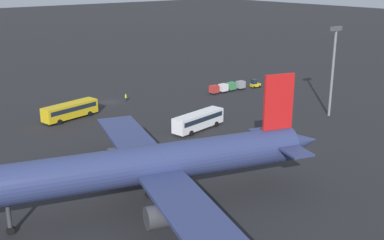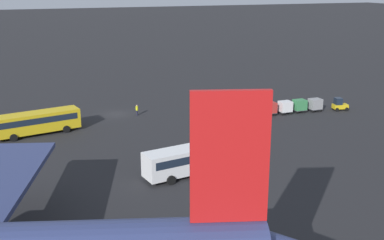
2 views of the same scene
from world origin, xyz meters
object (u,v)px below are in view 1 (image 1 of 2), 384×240
object	(u,v)px
baggage_tug	(255,84)
cargo_cart_green	(231,86)
airplane	(143,166)
shuttle_bus_far	(198,120)
cargo_cart_red	(214,89)
shuttle_bus_near	(70,110)
cargo_cart_white	(223,88)
cargo_cart_grey	(241,85)
worker_person	(126,98)

from	to	relation	value
baggage_tug	cargo_cart_green	size ratio (longest dim) A/B	1.26
airplane	shuttle_bus_far	world-z (taller)	airplane
shuttle_bus_far	cargo_cart_red	bearing A→B (deg)	-147.31
shuttle_bus_far	baggage_tug	size ratio (longest dim) A/B	4.47
shuttle_bus_near	cargo_cart_white	size ratio (longest dim) A/B	5.74
airplane	shuttle_bus_near	size ratio (longest dim) A/B	4.10
baggage_tug	cargo_cart_green	xyz separation A→B (m)	(6.80, -1.21, 0.25)
airplane	cargo_cart_green	bearing A→B (deg)	-125.89
shuttle_bus_far	baggage_tug	distance (m)	35.95
cargo_cart_grey	cargo_cart_red	distance (m)	8.13
airplane	shuttle_bus_far	bearing A→B (deg)	-124.42
baggage_tug	cargo_cart_white	xyz separation A→B (m)	(9.50, -1.15, 0.25)
airplane	cargo_cart_red	bearing A→B (deg)	-122.56
airplane	shuttle_bus_far	size ratio (longest dim) A/B	4.17
baggage_tug	cargo_cart_white	bearing A→B (deg)	3.90
worker_person	cargo_cart_white	xyz separation A→B (m)	(-22.31, 7.36, 0.32)
shuttle_bus_near	baggage_tug	bearing A→B (deg)	163.47
shuttle_bus_near	cargo_cart_grey	size ratio (longest dim) A/B	5.74
shuttle_bus_near	worker_person	world-z (taller)	shuttle_bus_near
shuttle_bus_near	baggage_tug	world-z (taller)	shuttle_bus_near
shuttle_bus_near	cargo_cart_red	xyz separation A→B (m)	(-34.81, 2.68, -0.68)
airplane	cargo_cart_white	size ratio (longest dim) A/B	23.51
airplane	shuttle_bus_near	world-z (taller)	airplane
shuttle_bus_near	cargo_cart_green	world-z (taller)	shuttle_bus_near
shuttle_bus_far	baggage_tug	bearing A→B (deg)	-162.24
baggage_tug	cargo_cart_grey	world-z (taller)	baggage_tug
baggage_tug	cargo_cart_white	size ratio (longest dim) A/B	1.26
cargo_cart_white	cargo_cart_grey	bearing A→B (deg)	177.00
shuttle_bus_far	cargo_cart_red	xyz separation A→B (m)	(-19.61, -18.05, -0.69)
baggage_tug	cargo_cart_grey	bearing A→B (deg)	-1.15
cargo_cart_green	cargo_cart_red	distance (m)	5.41
baggage_tug	worker_person	xyz separation A→B (m)	(31.81, -8.51, -0.07)
shuttle_bus_near	baggage_tug	xyz separation A→B (m)	(-47.02, 4.03, -0.93)
shuttle_bus_near	cargo_cart_red	world-z (taller)	shuttle_bus_near
shuttle_bus_near	worker_person	xyz separation A→B (m)	(-15.21, -4.48, -1.00)
cargo_cart_white	cargo_cart_red	bearing A→B (deg)	-4.28
shuttle_bus_near	cargo_cart_white	xyz separation A→B (m)	(-37.52, 2.88, -0.68)
airplane	shuttle_bus_far	distance (m)	31.72
baggage_tug	airplane	bearing A→B (deg)	43.57
shuttle_bus_near	cargo_cart_grey	bearing A→B (deg)	164.15
cargo_cart_grey	baggage_tug	bearing A→B (deg)	168.05
worker_person	shuttle_bus_near	bearing A→B (deg)	16.41
cargo_cart_grey	cargo_cart_red	world-z (taller)	same
cargo_cart_grey	cargo_cart_white	distance (m)	5.42
shuttle_bus_far	cargo_cart_green	xyz separation A→B (m)	(-25.02, -17.92, -0.69)
cargo_cart_green	airplane	bearing A→B (deg)	37.10
baggage_tug	shuttle_bus_near	bearing A→B (deg)	5.90
airplane	worker_person	distance (m)	51.39
airplane	worker_person	xyz separation A→B (m)	(-24.63, -44.84, -4.88)
airplane	baggage_tug	world-z (taller)	airplane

